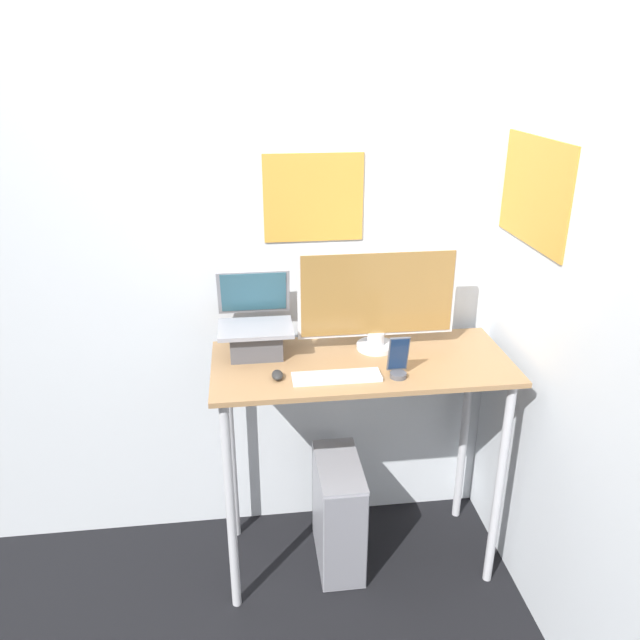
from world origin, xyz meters
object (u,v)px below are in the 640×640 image
object	(u,v)px
monitor	(377,300)
keyboard	(337,377)
laptop	(256,332)
cell_phone	(398,362)
mouse	(277,375)
computer_tower	(338,513)

from	to	relation	value
monitor	keyboard	world-z (taller)	monitor
laptop	cell_phone	bearing A→B (deg)	-26.86
cell_phone	laptop	bearing A→B (deg)	153.14
monitor	mouse	xyz separation A→B (m)	(-0.41, -0.21, -0.19)
cell_phone	computer_tower	world-z (taller)	cell_phone
keyboard	computer_tower	distance (m)	0.74
cell_phone	mouse	bearing A→B (deg)	175.29
laptop	cell_phone	distance (m)	0.57
monitor	cell_phone	world-z (taller)	monitor
laptop	keyboard	distance (m)	0.38
monitor	cell_phone	distance (m)	0.29
monitor	mouse	size ratio (longest dim) A/B	9.48
mouse	computer_tower	bearing A→B (deg)	21.59
keyboard	mouse	xyz separation A→B (m)	(-0.21, 0.03, 0.01)
cell_phone	computer_tower	size ratio (longest dim) A/B	0.32
mouse	monitor	bearing A→B (deg)	27.15
laptop	mouse	distance (m)	0.24
monitor	computer_tower	distance (m)	0.94
keyboard	monitor	bearing A→B (deg)	50.62
keyboard	computer_tower	bearing A→B (deg)	74.54
mouse	computer_tower	world-z (taller)	mouse
monitor	laptop	bearing A→B (deg)	178.56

